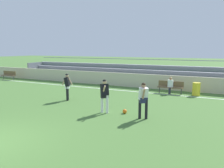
# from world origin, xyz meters

# --- Properties ---
(field_line_sideline) EXTENTS (44.00, 0.12, 0.01)m
(field_line_sideline) POSITION_xyz_m (0.00, 11.07, 0.00)
(field_line_sideline) COLOR white
(field_line_sideline) RESTS_ON ground
(sideline_wall) EXTENTS (48.00, 0.16, 1.15)m
(sideline_wall) POSITION_xyz_m (0.00, 12.95, 0.58)
(sideline_wall) COLOR beige
(sideline_wall) RESTS_ON ground
(bleacher_stand) EXTENTS (26.63, 2.77, 2.22)m
(bleacher_stand) POSITION_xyz_m (0.62, 15.13, 0.93)
(bleacher_stand) COLOR #B2B2B7
(bleacher_stand) RESTS_ON ground
(bench_near_wall_gap) EXTENTS (1.80, 0.40, 0.90)m
(bench_near_wall_gap) POSITION_xyz_m (3.83, 11.58, 0.55)
(bench_near_wall_gap) COLOR brown
(bench_near_wall_gap) RESTS_ON ground
(bench_far_right) EXTENTS (1.80, 0.40, 0.90)m
(bench_far_right) POSITION_xyz_m (-12.99, 11.58, 0.55)
(bench_far_right) COLOR brown
(bench_far_right) RESTS_ON ground
(trash_bin) EXTENTS (0.52, 0.52, 0.90)m
(trash_bin) POSITION_xyz_m (5.57, 11.65, 0.45)
(trash_bin) COLOR yellow
(trash_bin) RESTS_ON ground
(spectator_seated) EXTENTS (0.36, 0.42, 1.21)m
(spectator_seated) POSITION_xyz_m (3.83, 11.46, 0.70)
(spectator_seated) COLOR #2D2D38
(spectator_seated) RESTS_ON ground
(player_white_pressing_high) EXTENTS (0.50, 0.61, 1.68)m
(player_white_pressing_high) POSITION_xyz_m (3.91, 5.03, 1.00)
(player_white_pressing_high) COLOR black
(player_white_pressing_high) RESTS_ON ground
(player_dark_challenging) EXTENTS (0.49, 0.69, 1.70)m
(player_dark_challenging) POSITION_xyz_m (1.87, 5.11, 1.02)
(player_dark_challenging) COLOR white
(player_dark_challenging) RESTS_ON ground
(player_dark_dropping_back) EXTENTS (0.55, 0.48, 1.68)m
(player_dark_dropping_back) POSITION_xyz_m (-1.52, 6.54, 1.00)
(player_dark_dropping_back) COLOR black
(player_dark_dropping_back) RESTS_ON ground
(soccer_ball) EXTENTS (0.22, 0.22, 0.22)m
(soccer_ball) POSITION_xyz_m (2.83, 5.43, 0.11)
(soccer_ball) COLOR orange
(soccer_ball) RESTS_ON ground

